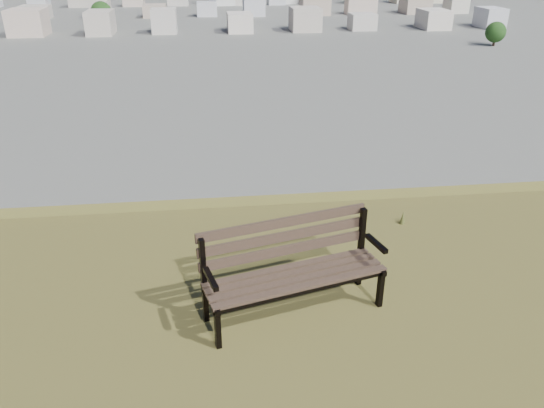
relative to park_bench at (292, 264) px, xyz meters
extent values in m
cube|color=#453228|center=(0.07, -0.28, -0.09)|extent=(1.81, 0.55, 0.04)
cube|color=#453228|center=(0.04, -0.16, -0.09)|extent=(1.81, 0.55, 0.04)
cube|color=#453228|center=(0.01, -0.04, -0.09)|extent=(1.81, 0.55, 0.04)
cube|color=#453228|center=(-0.02, 0.08, -0.09)|extent=(1.81, 0.55, 0.04)
cube|color=#453228|center=(-0.04, 0.16, 0.07)|extent=(1.80, 0.50, 0.10)
cube|color=#453228|center=(-0.05, 0.18, 0.22)|extent=(1.80, 0.50, 0.10)
cube|color=#453228|center=(-0.05, 0.21, 0.37)|extent=(1.80, 0.50, 0.10)
cube|color=black|center=(-0.78, -0.53, -0.32)|extent=(0.07, 0.07, 0.45)
cube|color=black|center=(-0.89, -0.10, -0.07)|extent=(0.07, 0.07, 0.95)
cube|color=black|center=(-0.83, -0.33, -0.12)|extent=(0.18, 0.51, 0.05)
cube|color=black|center=(-0.82, -0.38, 0.13)|extent=(0.14, 0.37, 0.05)
cube|color=black|center=(0.93, -0.08, -0.32)|extent=(0.07, 0.07, 0.45)
cube|color=black|center=(0.82, 0.35, -0.07)|extent=(0.07, 0.07, 0.95)
cube|color=black|center=(0.88, 0.12, -0.12)|extent=(0.18, 0.51, 0.05)
cube|color=black|center=(0.90, 0.07, 0.13)|extent=(0.14, 0.37, 0.05)
cube|color=black|center=(0.08, -0.29, -0.14)|extent=(1.80, 0.51, 0.04)
cube|color=black|center=(-0.02, 0.09, -0.14)|extent=(1.80, 0.51, 0.04)
cone|color=brown|center=(1.81, 1.68, -0.46)|extent=(0.08, 0.08, 0.18)
cube|color=beige|center=(-60.59, 198.48, -22.05)|extent=(11.00, 11.00, 7.00)
cube|color=#BDB1A2|center=(-36.59, 198.48, -22.05)|extent=(11.00, 11.00, 7.00)
cube|color=beige|center=(-12.59, 198.48, -22.05)|extent=(11.00, 11.00, 7.00)
cube|color=silver|center=(11.41, 198.48, -22.05)|extent=(11.00, 11.00, 7.00)
cube|color=beige|center=(35.41, 198.48, -22.05)|extent=(11.00, 11.00, 7.00)
cube|color=tan|center=(59.41, 198.48, -22.05)|extent=(11.00, 11.00, 7.00)
cube|color=beige|center=(83.41, 198.48, -22.05)|extent=(11.00, 11.00, 7.00)
cube|color=beige|center=(107.41, 198.48, -22.05)|extent=(11.00, 11.00, 7.00)
cube|color=beige|center=(-72.59, 248.48, -22.05)|extent=(11.00, 11.00, 7.00)
cube|color=silver|center=(-48.59, 248.48, -22.05)|extent=(11.00, 11.00, 7.00)
cube|color=beige|center=(-24.59, 248.48, -22.05)|extent=(11.00, 11.00, 7.00)
cube|color=tan|center=(-0.59, 248.48, -22.05)|extent=(11.00, 11.00, 7.00)
cube|color=beige|center=(23.41, 248.48, -22.05)|extent=(11.00, 11.00, 7.00)
cube|color=beige|center=(47.41, 248.48, -22.05)|extent=(11.00, 11.00, 7.00)
cube|color=beige|center=(71.41, 248.48, -22.05)|extent=(11.00, 11.00, 7.00)
cube|color=#BDB1A2|center=(95.41, 248.48, -22.05)|extent=(11.00, 11.00, 7.00)
cube|color=beige|center=(119.41, 248.48, -22.05)|extent=(11.00, 11.00, 7.00)
cube|color=tan|center=(-84.59, 298.48, -22.05)|extent=(11.00, 11.00, 7.00)
cylinder|color=#37241B|center=(89.41, 158.48, -24.50)|extent=(0.80, 0.80, 2.10)
sphere|color=#153813|center=(89.41, 158.48, -21.35)|extent=(6.30, 6.30, 6.30)
cylinder|color=#37241B|center=(-40.59, 218.48, -24.20)|extent=(0.80, 0.80, 2.70)
sphere|color=#153813|center=(-40.59, 218.48, -20.15)|extent=(8.10, 8.10, 8.10)
cylinder|color=#37241B|center=(129.41, 278.48, -24.57)|extent=(0.80, 0.80, 1.95)
cylinder|color=#37241B|center=(39.41, 298.48, -24.50)|extent=(0.80, 0.80, 2.10)
camera|label=1|loc=(-0.74, -4.51, 2.90)|focal=35.00mm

